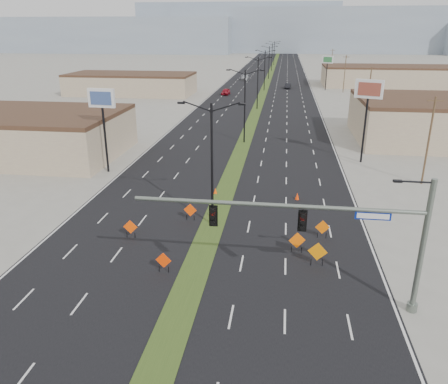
# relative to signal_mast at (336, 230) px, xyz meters

# --- Properties ---
(ground) EXTENTS (600.00, 600.00, 0.00)m
(ground) POSITION_rel_signal_mast_xyz_m (-8.56, -2.00, -4.79)
(ground) COLOR gray
(ground) RESTS_ON ground
(road_surface) EXTENTS (25.00, 400.00, 0.02)m
(road_surface) POSITION_rel_signal_mast_xyz_m (-8.56, 98.00, -4.79)
(road_surface) COLOR black
(road_surface) RESTS_ON ground
(median_strip) EXTENTS (2.00, 400.00, 0.04)m
(median_strip) POSITION_rel_signal_mast_xyz_m (-8.56, 98.00, -4.79)
(median_strip) COLOR #2F4719
(median_strip) RESTS_ON ground
(building_sw_far) EXTENTS (30.00, 14.00, 4.50)m
(building_sw_far) POSITION_rel_signal_mast_xyz_m (-40.56, 83.00, -2.54)
(building_sw_far) COLOR tan
(building_sw_far) RESTS_ON ground
(building_se_far) EXTENTS (44.00, 16.00, 5.00)m
(building_se_far) POSITION_rel_signal_mast_xyz_m (29.44, 108.00, -2.29)
(building_se_far) COLOR tan
(building_se_far) RESTS_ON ground
(mesa_west) EXTENTS (180.00, 50.00, 22.00)m
(mesa_west) POSITION_rel_signal_mast_xyz_m (-128.56, 278.00, 6.21)
(mesa_west) COLOR gray
(mesa_west) RESTS_ON ground
(mesa_center) EXTENTS (220.00, 50.00, 28.00)m
(mesa_center) POSITION_rel_signal_mast_xyz_m (31.44, 298.00, 9.21)
(mesa_center) COLOR gray
(mesa_center) RESTS_ON ground
(mesa_backdrop) EXTENTS (140.00, 50.00, 32.00)m
(mesa_backdrop) POSITION_rel_signal_mast_xyz_m (-38.56, 318.00, 11.21)
(mesa_backdrop) COLOR gray
(mesa_backdrop) RESTS_ON ground
(signal_mast) EXTENTS (16.30, 0.60, 8.00)m
(signal_mast) POSITION_rel_signal_mast_xyz_m (0.00, 0.00, 0.00)
(signal_mast) COLOR slate
(signal_mast) RESTS_ON ground
(streetlight_0) EXTENTS (5.15, 0.24, 10.02)m
(streetlight_0) POSITION_rel_signal_mast_xyz_m (-8.56, 10.00, 0.63)
(streetlight_0) COLOR black
(streetlight_0) RESTS_ON ground
(streetlight_1) EXTENTS (5.15, 0.24, 10.02)m
(streetlight_1) POSITION_rel_signal_mast_xyz_m (-8.56, 38.00, 0.63)
(streetlight_1) COLOR black
(streetlight_1) RESTS_ON ground
(streetlight_2) EXTENTS (5.15, 0.24, 10.02)m
(streetlight_2) POSITION_rel_signal_mast_xyz_m (-8.56, 66.00, 0.63)
(streetlight_2) COLOR black
(streetlight_2) RESTS_ON ground
(streetlight_3) EXTENTS (5.15, 0.24, 10.02)m
(streetlight_3) POSITION_rel_signal_mast_xyz_m (-8.56, 94.00, 0.63)
(streetlight_3) COLOR black
(streetlight_3) RESTS_ON ground
(streetlight_4) EXTENTS (5.15, 0.24, 10.02)m
(streetlight_4) POSITION_rel_signal_mast_xyz_m (-8.56, 122.00, 0.63)
(streetlight_4) COLOR black
(streetlight_4) RESTS_ON ground
(streetlight_5) EXTENTS (5.15, 0.24, 10.02)m
(streetlight_5) POSITION_rel_signal_mast_xyz_m (-8.56, 150.00, 0.63)
(streetlight_5) COLOR black
(streetlight_5) RESTS_ON ground
(streetlight_6) EXTENTS (5.15, 0.24, 10.02)m
(streetlight_6) POSITION_rel_signal_mast_xyz_m (-8.56, 178.00, 0.63)
(streetlight_6) COLOR black
(streetlight_6) RESTS_ON ground
(utility_pole_0) EXTENTS (1.60, 0.20, 9.00)m
(utility_pole_0) POSITION_rel_signal_mast_xyz_m (11.44, 23.00, -0.12)
(utility_pole_0) COLOR #4C3823
(utility_pole_0) RESTS_ON ground
(utility_pole_1) EXTENTS (1.60, 0.20, 9.00)m
(utility_pole_1) POSITION_rel_signal_mast_xyz_m (11.44, 58.00, -0.12)
(utility_pole_1) COLOR #4C3823
(utility_pole_1) RESTS_ON ground
(utility_pole_2) EXTENTS (1.60, 0.20, 9.00)m
(utility_pole_2) POSITION_rel_signal_mast_xyz_m (11.44, 93.00, -0.12)
(utility_pole_2) COLOR #4C3823
(utility_pole_2) RESTS_ON ground
(utility_pole_3) EXTENTS (1.60, 0.20, 9.00)m
(utility_pole_3) POSITION_rel_signal_mast_xyz_m (11.44, 128.00, -0.12)
(utility_pole_3) COLOR #4C3823
(utility_pole_3) RESTS_ON ground
(car_left) EXTENTS (1.98, 4.42, 1.47)m
(car_left) POSITION_rel_signal_mast_xyz_m (-17.42, 84.71, -4.05)
(car_left) COLOR maroon
(car_left) RESTS_ON ground
(car_mid) EXTENTS (1.82, 4.25, 1.36)m
(car_mid) POSITION_rel_signal_mast_xyz_m (-2.42, 98.87, -4.11)
(car_mid) COLOR black
(car_mid) RESTS_ON ground
(car_far) EXTENTS (2.40, 5.44, 1.55)m
(car_far) POSITION_rel_signal_mast_xyz_m (-15.75, 117.99, -4.02)
(car_far) COLOR #9FA2A8
(car_far) RESTS_ON ground
(construction_sign_0) EXTENTS (1.11, 0.06, 1.48)m
(construction_sign_0) POSITION_rel_signal_mast_xyz_m (-14.43, 6.80, -3.93)
(construction_sign_0) COLOR #F44605
(construction_sign_0) RESTS_ON ground
(construction_sign_1) EXTENTS (1.09, 0.12, 1.45)m
(construction_sign_1) POSITION_rel_signal_mast_xyz_m (-10.56, 2.16, -3.95)
(construction_sign_1) COLOR #EA3704
(construction_sign_1) RESTS_ON ground
(construction_sign_2) EXTENTS (1.12, 0.14, 1.49)m
(construction_sign_2) POSITION_rel_signal_mast_xyz_m (-10.56, 10.66, -3.92)
(construction_sign_2) COLOR #F74205
(construction_sign_2) RESTS_ON ground
(construction_sign_3) EXTENTS (1.19, 0.32, 1.62)m
(construction_sign_3) POSITION_rel_signal_mast_xyz_m (-1.78, 6.07, -3.84)
(construction_sign_3) COLOR #E55A04
(construction_sign_3) RESTS_ON ground
(construction_sign_4) EXTENTS (1.12, 0.15, 1.49)m
(construction_sign_4) POSITION_rel_signal_mast_xyz_m (0.20, 8.74, -3.92)
(construction_sign_4) COLOR #DC5A04
(construction_sign_4) RESTS_ON ground
(construction_sign_5) EXTENTS (1.31, 0.20, 1.76)m
(construction_sign_5) POSITION_rel_signal_mast_xyz_m (-0.46, 4.39, -3.76)
(construction_sign_5) COLOR orange
(construction_sign_5) RESTS_ON ground
(cone_0) EXTENTS (0.44, 0.44, 0.63)m
(cone_0) POSITION_rel_signal_mast_xyz_m (-8.96, 11.68, -4.48)
(cone_0) COLOR #FF4605
(cone_0) RESTS_ON ground
(cone_1) EXTENTS (0.36, 0.36, 0.59)m
(cone_1) POSITION_rel_signal_mast_xyz_m (-10.85, 12.42, -4.50)
(cone_1) COLOR #D85604
(cone_1) RESTS_ON ground
(cone_2) EXTENTS (0.49, 0.49, 0.67)m
(cone_2) POSITION_rel_signal_mast_xyz_m (-1.53, 16.70, -4.46)
(cone_2) COLOR #F93905
(cone_2) RESTS_ON ground
(cone_3) EXTENTS (0.45, 0.45, 0.61)m
(cone_3) POSITION_rel_signal_mast_xyz_m (-9.44, 17.17, -4.48)
(cone_3) COLOR #F64A05
(cone_3) RESTS_ON ground
(pole_sign_west) EXTENTS (3.03, 0.64, 9.24)m
(pole_sign_west) POSITION_rel_signal_mast_xyz_m (-22.56, 22.55, 2.73)
(pole_sign_west) COLOR black
(pole_sign_west) RESTS_ON ground
(pole_sign_east_near) EXTENTS (3.06, 1.58, 9.76)m
(pole_sign_east_near) POSITION_rel_signal_mast_xyz_m (6.38, 30.29, 3.19)
(pole_sign_east_near) COLOR black
(pole_sign_east_near) RESTS_ON ground
(pole_sign_east_far) EXTENTS (2.73, 1.44, 8.65)m
(pole_sign_east_far) POSITION_rel_signal_mast_xyz_m (7.35, 96.89, 2.21)
(pole_sign_east_far) COLOR black
(pole_sign_east_far) RESTS_ON ground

